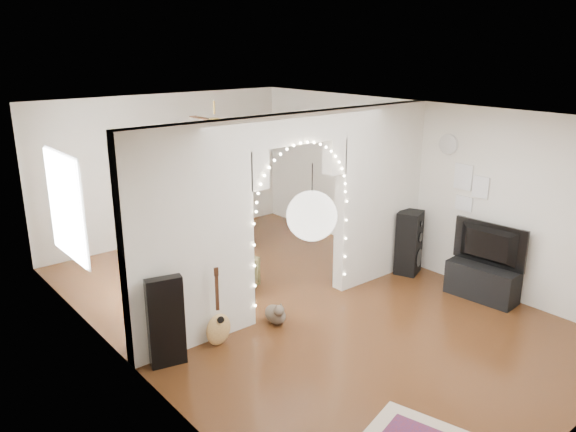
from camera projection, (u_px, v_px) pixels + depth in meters
floor at (297, 304)px, 7.98m from camera, size 7.50×7.50×0.00m
ceiling at (298, 113)px, 7.18m from camera, size 5.00×7.50×0.02m
wall_back at (166, 168)px, 10.35m from camera, size 5.00×0.02×2.70m
wall_left at (121, 256)px, 6.06m from camera, size 0.02×7.50×2.70m
wall_right at (414, 185)px, 9.10m from camera, size 0.02×7.50×2.70m
divider_wall at (297, 208)px, 7.56m from camera, size 5.00×0.20×2.70m
fairy_lights at (304, 201)px, 7.43m from camera, size 1.64×0.04×1.60m
window at (65, 206)px, 7.36m from camera, size 0.04×1.20×1.40m
wall_clock at (449, 144)px, 8.43m from camera, size 0.03×0.31×0.31m
picture_frames at (468, 188)px, 8.31m from camera, size 0.02×0.50×0.70m
paper_lantern at (312, 216)px, 4.39m from camera, size 0.40×0.40×0.40m
ceiling_fan at (214, 120)px, 8.75m from camera, size 1.10×1.10×0.30m
guitar_case at (166, 322)px, 6.32m from camera, size 0.43×0.23×1.08m
acoustic_guitar at (218, 317)px, 6.79m from camera, size 0.37×0.22×0.86m
tabby_cat at (276, 314)px, 7.38m from camera, size 0.33×0.52×0.35m
floor_speaker at (409, 243)px, 8.94m from camera, size 0.50×0.47×1.02m
media_console at (482, 282)px, 8.10m from camera, size 0.49×1.03×0.50m
tv at (486, 246)px, 7.94m from camera, size 0.23×1.08×0.62m
bookcase at (173, 205)px, 10.34m from camera, size 1.39×0.84×1.40m
dining_table at (164, 208)px, 10.23m from camera, size 1.23×0.85×0.76m
flower_vase at (163, 199)px, 10.18m from camera, size 0.19×0.19×0.19m
dining_chair_left at (209, 240)px, 9.84m from camera, size 0.68×0.69×0.50m
dining_chair_right at (235, 273)px, 8.41m from camera, size 0.61×0.63×0.52m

